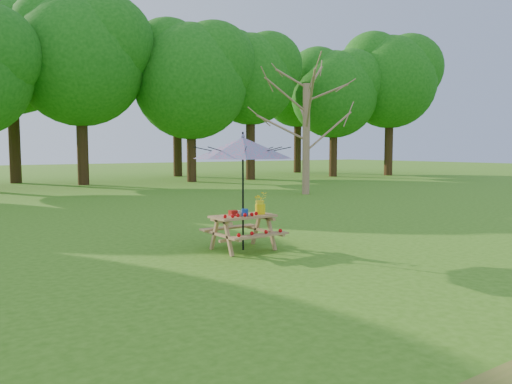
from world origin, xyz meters
TOP-DOWN VIEW (x-y plane):
  - ground at (0.00, 0.00)m, footprint 120.00×120.00m
  - treeline at (0.00, 22.00)m, footprint 60.00×12.00m
  - bare_tree at (9.10, 11.78)m, footprint 7.40×7.40m
  - picnic_table at (0.54, 3.40)m, footprint 1.20×1.32m
  - patio_umbrella at (0.54, 3.40)m, footprint 2.30×2.30m
  - produce_bins at (0.47, 3.44)m, footprint 0.30×0.41m
  - tomatoes_row at (0.39, 3.22)m, footprint 0.77×0.13m
  - flower_bucket at (0.91, 3.36)m, footprint 0.29×0.26m

SIDE VIEW (x-z plane):
  - ground at x=0.00m, z-range 0.00..0.00m
  - picnic_table at x=0.54m, z-range -0.01..0.66m
  - tomatoes_row at x=0.39m, z-range 0.67..0.74m
  - produce_bins at x=0.47m, z-range 0.66..0.79m
  - flower_bucket at x=0.91m, z-range 0.68..1.12m
  - patio_umbrella at x=0.54m, z-range 0.82..3.07m
  - bare_tree at x=9.10m, z-range 1.16..11.95m
  - treeline at x=0.00m, z-range 0.00..16.00m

